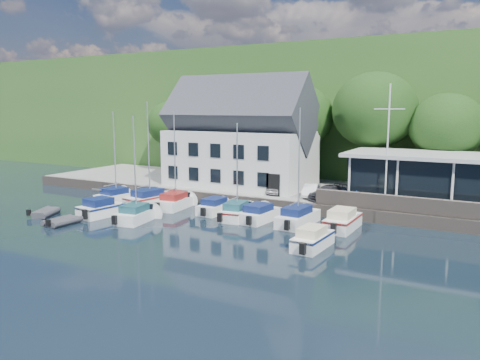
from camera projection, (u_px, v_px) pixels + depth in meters
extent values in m
plane|color=black|center=(213.00, 245.00, 30.30)|extent=(180.00, 180.00, 0.00)
cube|color=gray|center=(309.00, 194.00, 45.38)|extent=(60.00, 13.00, 1.00)
cube|color=#60554C|center=(282.00, 206.00, 39.75)|extent=(60.00, 0.30, 1.00)
cube|color=#2C5720|center=(398.00, 112.00, 82.76)|extent=(160.00, 75.00, 16.00)
cube|color=#5A6532|center=(455.00, 66.00, 84.62)|extent=(50.00, 30.00, 0.30)
cube|color=#60554C|center=(434.00, 207.00, 34.22)|extent=(18.00, 0.50, 1.20)
imported|color=#B8B8BD|center=(280.00, 187.00, 42.82)|extent=(1.86, 3.68, 1.20)
imported|color=silver|center=(311.00, 190.00, 41.34)|extent=(1.76, 3.55, 1.12)
imported|color=#2D2E32|center=(328.00, 193.00, 40.07)|extent=(2.94, 4.41, 1.19)
imported|color=#2D4989|center=(352.00, 194.00, 39.15)|extent=(2.64, 4.15, 1.32)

